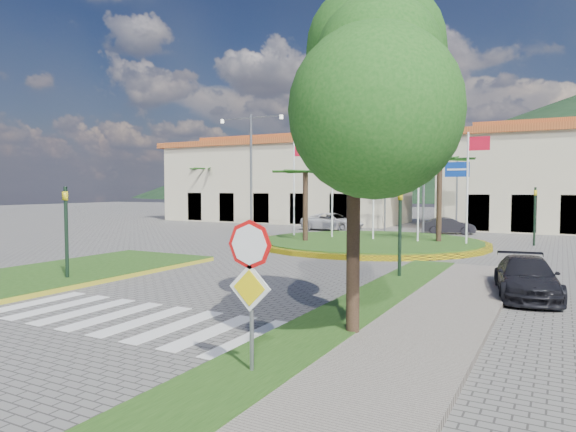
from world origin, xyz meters
The scene contains 22 objects.
sidewalk_right centered at (6.00, 2.00, 0.07)m, with size 4.00×28.00×0.15m, color gray.
verge_right centered at (4.80, 2.00, 0.09)m, with size 1.60×28.00×0.18m, color #1F4614.
median_left centered at (-6.50, 6.00, 0.09)m, with size 5.00×14.00×0.18m, color #1F4614.
crosswalk centered at (0.00, 4.00, 0.01)m, with size 8.00×3.00×0.01m, color silver.
roundabout_island centered at (0.00, 22.00, 0.17)m, with size 12.70×12.70×6.00m.
stop_sign centered at (4.90, 1.96, 1.79)m, with size 0.80×0.11×2.65m.
deciduous_tree centered at (5.50, 5.00, 5.18)m, with size 3.60×3.60×6.80m.
traffic_light_left centered at (-5.20, 6.50, 1.94)m, with size 0.15×0.18×3.20m.
traffic_light_right centered at (4.50, 12.00, 1.94)m, with size 0.15×0.18×3.20m.
traffic_light_far centered at (8.00, 26.00, 1.94)m, with size 0.18×0.15×3.20m.
direction_sign_west centered at (-2.00, 30.97, 3.53)m, with size 1.60×0.14×5.20m.
direction_sign_east centered at (3.00, 30.97, 3.53)m, with size 1.60×0.14×5.20m.
street_lamp_centre centered at (1.00, 30.00, 4.50)m, with size 4.80×0.16×8.00m.
street_lamp_west centered at (-9.00, 24.00, 4.50)m, with size 4.80×0.16×8.00m.
building_left centered at (-14.00, 38.00, 3.90)m, with size 23.32×9.54×8.05m.
building_right centered at (10.00, 38.00, 3.90)m, with size 19.08×9.54×8.05m.
hill_far_west centered at (-55.00, 140.00, 11.00)m, with size 140.00×140.00×22.00m, color black.
hill_near_back centered at (-10.00, 130.00, 8.00)m, with size 110.00×110.00×16.00m, color black.
white_van centered at (-5.68, 30.00, 0.65)m, with size 2.15×4.66×1.30m, color silver.
car_dark_a centered at (-6.34, 36.96, 0.59)m, with size 1.38×3.44×1.17m, color black.
car_dark_b centered at (2.49, 31.08, 0.57)m, with size 1.20×3.43×1.13m, color black.
car_side_right centered at (8.46, 11.23, 0.57)m, with size 1.61×3.95×1.15m, color black.
Camera 1 is at (9.31, -4.98, 3.16)m, focal length 32.00 mm.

